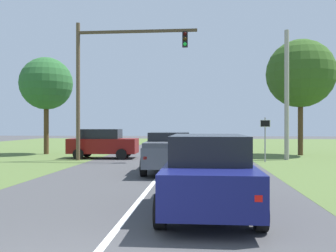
# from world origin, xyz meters

# --- Properties ---
(ground_plane) EXTENTS (120.00, 120.00, 0.00)m
(ground_plane) POSITION_xyz_m (0.00, 9.54, 0.00)
(ground_plane) COLOR #424244
(red_suv_near) EXTENTS (2.28, 4.87, 1.89)m
(red_suv_near) POSITION_xyz_m (1.91, 4.61, 0.99)
(red_suv_near) COLOR navy
(red_suv_near) RESTS_ON ground_plane
(pickup_truck_lead) EXTENTS (2.43, 5.65, 1.82)m
(pickup_truck_lead) POSITION_xyz_m (0.33, 12.22, 0.95)
(pickup_truck_lead) COLOR #4C515B
(pickup_truck_lead) RESTS_ON ground_plane
(traffic_light) EXTENTS (7.41, 0.40, 8.42)m
(traffic_light) POSITION_xyz_m (-3.91, 17.18, 5.51)
(traffic_light) COLOR brown
(traffic_light) RESTS_ON ground_plane
(keep_moving_sign) EXTENTS (0.60, 0.09, 2.60)m
(keep_moving_sign) POSITION_xyz_m (5.52, 17.05, 1.66)
(keep_moving_sign) COLOR gray
(keep_moving_sign) RESTS_ON ground_plane
(oak_tree_right) EXTENTS (4.87, 4.87, 8.31)m
(oak_tree_right) POSITION_xyz_m (8.95, 22.28, 5.86)
(oak_tree_right) COLOR #4C351E
(oak_tree_right) RESTS_ON ground_plane
(crossing_suv_far) EXTENTS (4.45, 2.23, 1.90)m
(crossing_suv_far) POSITION_xyz_m (-4.59, 18.70, 0.99)
(crossing_suv_far) COLOR maroon
(crossing_suv_far) RESTS_ON ground_plane
(utility_pole_right) EXTENTS (0.28, 0.28, 8.07)m
(utility_pole_right) POSITION_xyz_m (7.12, 18.60, 4.04)
(utility_pole_right) COLOR #9E998E
(utility_pole_right) RESTS_ON ground_plane
(extra_tree_1) EXTENTS (3.89, 3.89, 7.23)m
(extra_tree_1) POSITION_xyz_m (-9.71, 21.69, 5.25)
(extra_tree_1) COLOR #4C351E
(extra_tree_1) RESTS_ON ground_plane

